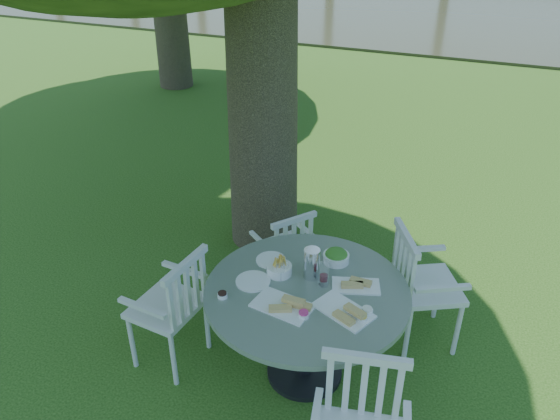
# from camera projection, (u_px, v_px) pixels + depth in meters

# --- Properties ---
(ground) EXTENTS (140.00, 140.00, 0.00)m
(ground) POSITION_uv_depth(u_px,v_px,m) (271.00, 304.00, 4.80)
(ground) COLOR #193F0D
(ground) RESTS_ON ground
(table) EXTENTS (1.41, 1.41, 0.79)m
(table) POSITION_uv_depth(u_px,v_px,m) (306.00, 307.00, 3.79)
(table) COLOR black
(table) RESTS_ON ground
(chair_ne) EXTENTS (0.65, 0.66, 0.99)m
(chair_ne) POSITION_uv_depth(u_px,v_px,m) (416.00, 279.00, 4.15)
(chair_ne) COLOR silver
(chair_ne) RESTS_ON ground
(chair_nw) EXTENTS (0.57, 0.58, 0.84)m
(chair_nw) POSITION_uv_depth(u_px,v_px,m) (287.00, 248.00, 4.68)
(chair_nw) COLOR silver
(chair_nw) RESTS_ON ground
(chair_sw) EXTENTS (0.50, 0.53, 0.97)m
(chair_sw) POSITION_uv_depth(u_px,v_px,m) (177.00, 303.00, 3.94)
(chair_sw) COLOR silver
(chair_sw) RESTS_ON ground
(tableware) EXTENTS (1.04, 0.86, 0.23)m
(tableware) POSITION_uv_depth(u_px,v_px,m) (308.00, 276.00, 3.77)
(tableware) COLOR white
(tableware) RESTS_ON table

